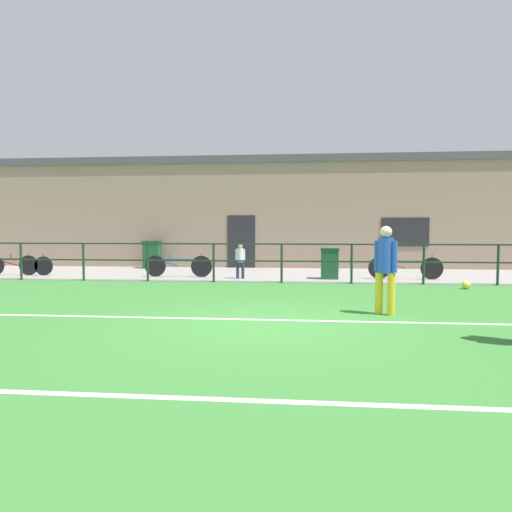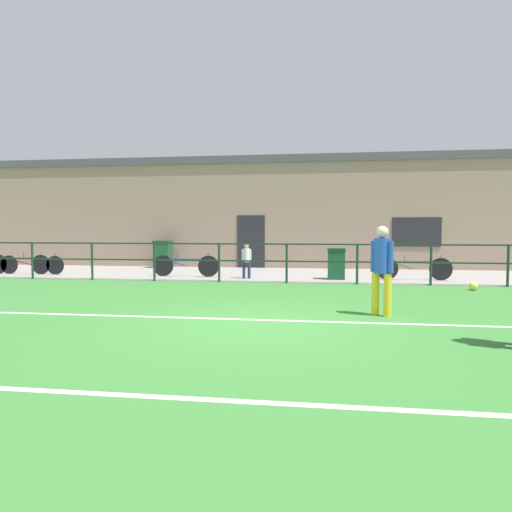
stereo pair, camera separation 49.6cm
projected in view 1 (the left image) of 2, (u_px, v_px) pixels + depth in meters
The scene contains 15 objects.
ground at pixel (265, 326), 7.80m from camera, with size 60.00×44.00×0.04m, color #387A33.
field_line_touchline at pixel (266, 320), 8.18m from camera, with size 36.00×0.11×0.00m, color white.
field_line_hash at pixel (233, 400), 4.35m from camera, with size 36.00×0.11×0.00m, color white.
pavement_strip at pixel (285, 274), 16.24m from camera, with size 48.00×5.00×0.02m, color gray.
perimeter_fence at pixel (282, 257), 13.71m from camera, with size 36.07×0.07×1.15m.
clubhouse_facade at pixel (289, 213), 19.78m from camera, with size 28.00×2.56×4.47m.
player_striker at pixel (385, 264), 8.64m from camera, with size 0.38×0.30×1.62m.
soccer_ball_match at pixel (466, 285), 12.36m from camera, with size 0.22×0.22×0.22m, color #E5E04C.
spectator_child at pixel (240, 259), 14.73m from camera, with size 0.30×0.19×1.09m.
bicycle_parked_0 at pixel (6, 265), 15.86m from camera, with size 2.26×0.04×0.76m.
bicycle_parked_1 at pixel (405, 268), 14.55m from camera, with size 2.25×0.04×0.77m.
bicycle_parked_2 at pixel (19, 265), 15.81m from camera, with size 2.34×0.04×0.73m.
bicycle_parked_3 at pixel (178, 266), 15.27m from camera, with size 2.21×0.04×0.78m.
trash_bin_0 at pixel (330, 263), 14.65m from camera, with size 0.55×0.47×0.96m.
trash_bin_1 at pixel (152, 254), 18.62m from camera, with size 0.65×0.56×1.08m.
Camera 1 is at (0.64, -7.69, 1.58)m, focal length 33.26 mm.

